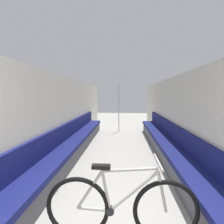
{
  "coord_description": "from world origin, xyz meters",
  "views": [
    {
      "loc": [
        0.11,
        -0.49,
        1.61
      ],
      "look_at": [
        -0.1,
        2.6,
        1.3
      ],
      "focal_mm": 28.0,
      "sensor_mm": 36.0,
      "label": 1
    }
  ],
  "objects_px": {
    "bench_seat_row_left": "(72,146)",
    "bench_seat_row_right": "(168,148)",
    "grab_pole_near": "(119,108)",
    "bicycle": "(121,208)"
  },
  "relations": [
    {
      "from": "bench_seat_row_left",
      "to": "bench_seat_row_right",
      "type": "height_order",
      "value": "same"
    },
    {
      "from": "grab_pole_near",
      "to": "bench_seat_row_right",
      "type": "bearing_deg",
      "value": -67.84
    },
    {
      "from": "bench_seat_row_left",
      "to": "grab_pole_near",
      "type": "bearing_deg",
      "value": 71.15
    },
    {
      "from": "bench_seat_row_right",
      "to": "bicycle",
      "type": "height_order",
      "value": "bicycle"
    },
    {
      "from": "bench_seat_row_right",
      "to": "bicycle",
      "type": "distance_m",
      "value": 2.77
    },
    {
      "from": "bench_seat_row_right",
      "to": "grab_pole_near",
      "type": "relative_size",
      "value": 3.35
    },
    {
      "from": "bench_seat_row_left",
      "to": "grab_pole_near",
      "type": "height_order",
      "value": "grab_pole_near"
    },
    {
      "from": "grab_pole_near",
      "to": "bicycle",
      "type": "bearing_deg",
      "value": -88.06
    },
    {
      "from": "grab_pole_near",
      "to": "bench_seat_row_left",
      "type": "bearing_deg",
      "value": -108.85
    },
    {
      "from": "bicycle",
      "to": "grab_pole_near",
      "type": "xyz_separation_m",
      "value": [
        -0.2,
        5.8,
        0.64
      ]
    }
  ]
}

